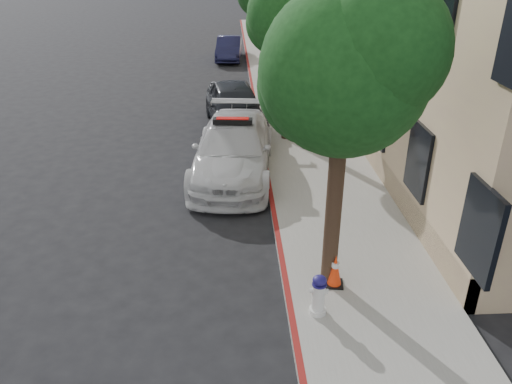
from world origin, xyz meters
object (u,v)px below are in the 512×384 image
(police_car, at_px, (233,149))
(traffic_cone, at_px, (335,270))
(parked_car_mid, at_px, (235,106))
(parked_car_far, at_px, (229,48))
(fire_hydrant, at_px, (319,295))

(police_car, bearing_deg, traffic_cone, -65.87)
(parked_car_mid, distance_m, traffic_cone, 9.96)
(parked_car_far, relative_size, fire_hydrant, 4.87)
(parked_car_far, bearing_deg, traffic_cone, -81.11)
(police_car, xyz_separation_m, traffic_cone, (1.89, -5.61, -0.31))
(police_car, height_order, traffic_cone, police_car)
(fire_hydrant, bearing_deg, traffic_cone, 69.71)
(parked_car_mid, height_order, parked_car_far, parked_car_mid)
(police_car, distance_m, traffic_cone, 5.92)
(fire_hydrant, height_order, traffic_cone, fire_hydrant)
(police_car, xyz_separation_m, parked_car_mid, (0.10, 4.19, 0.02))
(police_car, height_order, parked_car_far, police_car)
(police_car, distance_m, parked_car_far, 16.03)
(police_car, xyz_separation_m, parked_car_far, (-0.07, 16.03, -0.15))
(parked_car_mid, relative_size, parked_car_far, 1.22)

